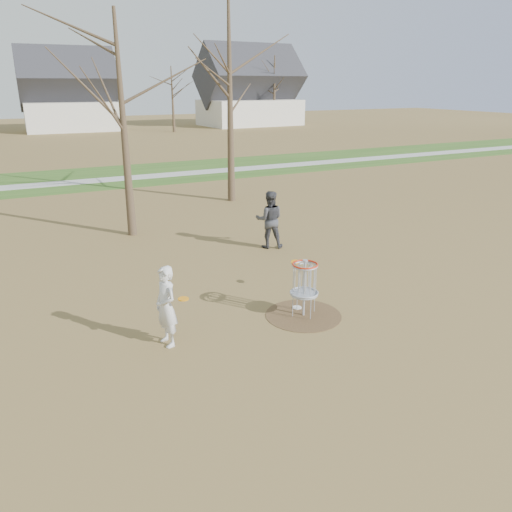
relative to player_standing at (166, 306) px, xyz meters
The scene contains 11 objects.
ground 3.38m from the player_standing, ahead, with size 160.00×160.00×0.00m, color brown.
green_band 21.16m from the player_standing, 81.12° to the left, with size 160.00×8.00×0.01m, color #2D5119.
footpath 20.17m from the player_standing, 80.68° to the left, with size 160.00×1.50×0.01m, color #9E9E99.
dirt_circle 3.38m from the player_standing, ahead, with size 1.80×1.80×0.01m, color #47331E.
player_standing is the anchor object (origin of this frame).
player_throwing 6.97m from the player_standing, 44.11° to the left, with size 0.93×0.72×1.90m, color #3A3A3F.
disc_grounded 3.45m from the player_standing, ahead, with size 0.22×0.22×0.02m, color white.
discs_in_play 2.19m from the player_standing, 13.22° to the left, with size 3.76×1.73×0.32m.
disc_golf_basket 3.27m from the player_standing, ahead, with size 0.64×0.64×1.35m.
bare_trees 36.31m from the player_standing, 81.96° to the left, with size 52.62×44.98×9.00m.
houses_row 53.06m from the player_standing, 81.77° to the left, with size 56.51×10.01×7.26m.
Camera 1 is at (-5.80, -9.04, 5.19)m, focal length 35.00 mm.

